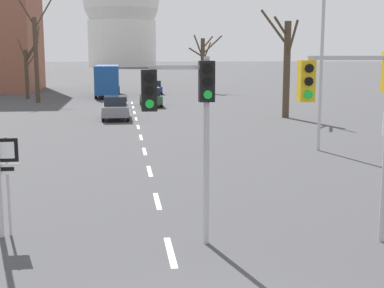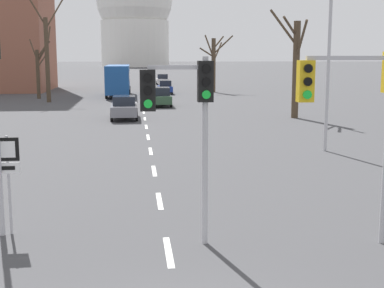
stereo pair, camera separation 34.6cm
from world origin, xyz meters
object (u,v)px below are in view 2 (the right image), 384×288
object	(u,v)px
sedan_mid_centre	(162,79)
city_bus	(118,78)
sedan_near_left	(165,87)
sedan_near_right	(160,97)
traffic_signal_near_right	(360,97)
sedan_far_left	(124,107)
traffic_signal_centre_tall	(185,105)
street_lamp_right	(323,34)
route_sign_post	(8,167)

from	to	relation	value
sedan_mid_centre	city_bus	size ratio (longest dim) A/B	0.39
sedan_near_left	sedan_near_right	xyz separation A→B (m)	(-1.34, -16.02, 0.05)
traffic_signal_near_right	sedan_near_right	xyz separation A→B (m)	(-2.90, 36.61, -2.76)
sedan_near_left	sedan_far_left	distance (m)	26.10
traffic_signal_centre_tall	sedan_near_left	distance (m)	52.31
traffic_signal_near_right	traffic_signal_centre_tall	bearing A→B (deg)	173.83
traffic_signal_centre_tall	sedan_far_left	world-z (taller)	traffic_signal_centre_tall
street_lamp_right	traffic_signal_centre_tall	bearing A→B (deg)	-122.06
traffic_signal_near_right	sedan_mid_centre	distance (m)	72.62
route_sign_post	traffic_signal_near_right	bearing A→B (deg)	-11.07
sedan_far_left	sedan_mid_centre	bearing A→B (deg)	83.52
traffic_signal_centre_tall	sedan_near_left	size ratio (longest dim) A/B	1.04
sedan_mid_centre	street_lamp_right	bearing A→B (deg)	-85.84
street_lamp_right	route_sign_post	bearing A→B (deg)	-137.68
sedan_near_left	route_sign_post	bearing A→B (deg)	-97.75
sedan_near_right	sedan_far_left	world-z (taller)	sedan_near_right
route_sign_post	sedan_near_right	distance (m)	35.41
route_sign_post	street_lamp_right	size ratio (longest dim) A/B	0.28
traffic_signal_centre_tall	city_bus	distance (m)	48.82
route_sign_post	city_bus	size ratio (longest dim) A/B	0.24
street_lamp_right	sedan_far_left	distance (m)	17.82
route_sign_post	city_bus	xyz separation A→B (m)	(1.45, 47.49, 0.29)
route_sign_post	street_lamp_right	world-z (taller)	street_lamp_right
sedan_far_left	street_lamp_right	bearing A→B (deg)	-56.24
traffic_signal_near_right	city_bus	xyz separation A→B (m)	(-7.05, 49.15, -1.57)
traffic_signal_centre_tall	route_sign_post	distance (m)	4.87
traffic_signal_centre_tall	sedan_far_left	size ratio (longest dim) A/B	1.00
traffic_signal_centre_tall	traffic_signal_near_right	size ratio (longest dim) A/B	0.96
sedan_near_left	sedan_near_right	size ratio (longest dim) A/B	0.99
traffic_signal_near_right	sedan_near_right	size ratio (longest dim) A/B	1.07
route_sign_post	sedan_near_right	size ratio (longest dim) A/B	0.58
sedan_mid_centre	traffic_signal_near_right	bearing A→B (deg)	-89.35
sedan_near_right	sedan_mid_centre	bearing A→B (deg)	86.69
street_lamp_right	sedan_mid_centre	size ratio (longest dim) A/B	2.20
sedan_mid_centre	sedan_far_left	world-z (taller)	sedan_far_left
street_lamp_right	sedan_far_left	xyz separation A→B (m)	(-9.55, 14.29, -4.69)
sedan_mid_centre	city_bus	distance (m)	24.25
sedan_far_left	route_sign_post	bearing A→B (deg)	-95.63
street_lamp_right	sedan_mid_centre	xyz separation A→B (m)	(-4.36, 59.94, -4.71)
traffic_signal_centre_tall	sedan_mid_centre	distance (m)	72.24
traffic_signal_near_right	sedan_near_right	bearing A→B (deg)	94.53
route_sign_post	street_lamp_right	bearing A→B (deg)	42.32
city_bus	sedan_near_right	bearing A→B (deg)	-71.71
traffic_signal_centre_tall	route_sign_post	xyz separation A→B (m)	(-4.41, 1.22, -1.67)
traffic_signal_near_right	sedan_near_right	distance (m)	36.83
sedan_mid_centre	route_sign_post	bearing A→B (deg)	-96.18
route_sign_post	sedan_far_left	bearing A→B (deg)	84.37
traffic_signal_centre_tall	sedan_near_right	size ratio (longest dim) A/B	1.02
traffic_signal_centre_tall	route_sign_post	size ratio (longest dim) A/B	1.76
sedan_mid_centre	city_bus	bearing A→B (deg)	-104.89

